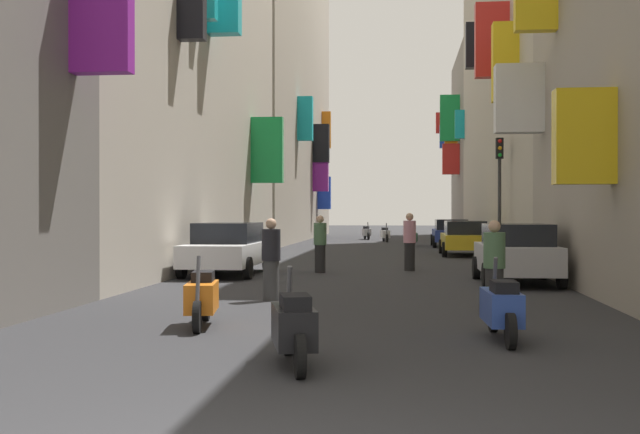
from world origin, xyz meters
The scene contains 20 objects.
ground_plane centered at (0.00, 30.00, 0.00)m, with size 140.00×140.00×0.00m, color #2D2D30.
building_left_mid_a centered at (-7.99, 21.25, 8.61)m, with size 7.30×21.12×17.22m.
building_left_mid_c centered at (-7.99, 46.26, 10.84)m, with size 7.11×27.49×21.70m.
building_right_mid_a centered at (7.99, 33.33, 10.64)m, with size 7.24×27.54×21.29m.
building_right_mid_b centered at (7.98, 53.55, 6.60)m, with size 7.35×12.89×13.19m.
parked_car_blue centered at (3.54, 36.18, 0.74)m, with size 1.94×4.30×1.41m.
parked_car_silver centered at (3.91, 15.27, 0.78)m, with size 1.90×3.91×1.49m.
parked_car_white centered at (-3.88, 17.37, 0.77)m, with size 1.98×4.42×1.48m.
parked_car_yellow centered at (3.62, 28.11, 0.75)m, with size 1.95×4.29×1.42m.
scooter_green centered at (1.58, 36.70, 0.46)m, with size 0.57×1.77×1.13m.
scooter_orange centered at (-2.00, 7.31, 0.46)m, with size 0.60×1.82×1.13m.
scooter_black centered at (-0.15, 4.35, 0.46)m, with size 0.70×1.87×1.13m.
scooter_blue centered at (2.48, 6.45, 0.46)m, with size 0.48×1.99×1.13m.
scooter_white centered at (0.04, 42.55, 0.46)m, with size 0.62×1.86×1.13m.
scooter_silver centered at (-1.25, 46.43, 0.46)m, with size 0.66×1.82×1.13m.
pedestrian_crossing centered at (2.71, 9.41, 0.82)m, with size 0.52×0.52×1.64m.
pedestrian_near_left centered at (1.31, 19.35, 0.88)m, with size 0.43×0.43×1.75m.
pedestrian_near_right centered at (-1.53, 10.99, 0.83)m, with size 0.50×0.50×1.66m.
pedestrian_mid_street centered at (-1.32, 18.36, 0.84)m, with size 0.47×0.47×1.69m.
traffic_light_near_corner centered at (4.57, 24.25, 3.02)m, with size 0.26×0.34×4.46m.
Camera 1 is at (1.12, -4.67, 1.79)m, focal length 44.22 mm.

